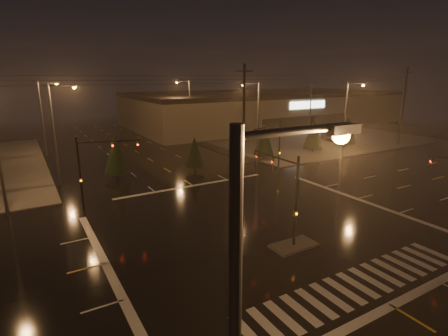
% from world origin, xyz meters
% --- Properties ---
extents(ground, '(140.00, 140.00, 0.00)m').
position_xyz_m(ground, '(0.00, 0.00, 0.00)').
color(ground, black).
rests_on(ground, ground).
extents(sidewalk_ne, '(36.00, 36.00, 0.12)m').
position_xyz_m(sidewalk_ne, '(30.00, 30.00, 0.06)').
color(sidewalk_ne, '#4A4842').
rests_on(sidewalk_ne, ground).
extents(median_island, '(3.00, 1.60, 0.15)m').
position_xyz_m(median_island, '(0.00, -4.00, 0.07)').
color(median_island, '#4A4842').
rests_on(median_island, ground).
extents(crosswalk, '(15.00, 2.60, 0.01)m').
position_xyz_m(crosswalk, '(0.00, -9.00, 0.01)').
color(crosswalk, beige).
rests_on(crosswalk, ground).
extents(stop_bar_near, '(16.00, 0.50, 0.01)m').
position_xyz_m(stop_bar_near, '(0.00, -11.00, 0.01)').
color(stop_bar_near, beige).
rests_on(stop_bar_near, ground).
extents(stop_bar_far, '(16.00, 0.50, 0.01)m').
position_xyz_m(stop_bar_far, '(0.00, 11.00, 0.01)').
color(stop_bar_far, beige).
rests_on(stop_bar_far, ground).
extents(parking_lot, '(50.00, 24.00, 0.08)m').
position_xyz_m(parking_lot, '(35.00, 28.00, 0.04)').
color(parking_lot, black).
rests_on(parking_lot, ground).
extents(retail_building, '(60.20, 28.30, 7.20)m').
position_xyz_m(retail_building, '(35.00, 45.99, 3.84)').
color(retail_building, '#6B5F4C').
rests_on(retail_building, ground).
extents(signal_mast_median, '(0.25, 4.59, 6.00)m').
position_xyz_m(signal_mast_median, '(0.00, -3.07, 3.75)').
color(signal_mast_median, black).
rests_on(signal_mast_median, ground).
extents(signal_mast_ne, '(4.84, 1.86, 6.00)m').
position_xyz_m(signal_mast_ne, '(9.50, 10.14, 3.79)').
color(signal_mast_ne, black).
rests_on(signal_mast_ne, ground).
extents(signal_mast_nw, '(4.84, 1.86, 6.00)m').
position_xyz_m(signal_mast_nw, '(-9.50, 10.14, 3.79)').
color(signal_mast_nw, black).
rests_on(signal_mast_nw, ground).
extents(streetlight_1, '(2.77, 0.32, 10.00)m').
position_xyz_m(streetlight_1, '(-11.18, 18.00, 5.80)').
color(streetlight_1, '#38383A').
rests_on(streetlight_1, ground).
extents(streetlight_2, '(2.77, 0.32, 10.00)m').
position_xyz_m(streetlight_2, '(-11.18, 34.00, 5.80)').
color(streetlight_2, '#38383A').
rests_on(streetlight_2, ground).
extents(streetlight_3, '(2.77, 0.32, 10.00)m').
position_xyz_m(streetlight_3, '(11.18, 16.00, 5.80)').
color(streetlight_3, '#38383A').
rests_on(streetlight_3, ground).
extents(streetlight_4, '(2.77, 0.32, 10.00)m').
position_xyz_m(streetlight_4, '(11.18, 36.00, 5.80)').
color(streetlight_4, '#38383A').
rests_on(streetlight_4, ground).
extents(streetlight_6, '(0.32, 2.77, 10.00)m').
position_xyz_m(streetlight_6, '(22.00, 11.18, 5.80)').
color(streetlight_6, '#38383A').
rests_on(streetlight_6, ground).
extents(utility_pole_1, '(2.20, 0.32, 12.00)m').
position_xyz_m(utility_pole_1, '(8.00, 14.00, 6.13)').
color(utility_pole_1, black).
rests_on(utility_pole_1, ground).
extents(utility_pole_2, '(2.20, 0.32, 12.00)m').
position_xyz_m(utility_pole_2, '(38.00, 14.00, 6.13)').
color(utility_pole_2, black).
rests_on(utility_pole_2, ground).
extents(conifer_0, '(2.61, 2.61, 4.78)m').
position_xyz_m(conifer_0, '(12.83, 16.43, 2.74)').
color(conifer_0, black).
rests_on(conifer_0, ground).
extents(conifer_1, '(2.73, 2.73, 4.96)m').
position_xyz_m(conifer_1, '(21.73, 16.62, 2.83)').
color(conifer_1, black).
rests_on(conifer_1, ground).
extents(conifer_2, '(2.80, 2.80, 5.07)m').
position_xyz_m(conifer_2, '(28.59, 16.41, 2.88)').
color(conifer_2, black).
rests_on(conifer_2, ground).
extents(conifer_3, '(2.64, 2.64, 4.83)m').
position_xyz_m(conifer_3, '(-5.92, 17.29, 2.76)').
color(conifer_3, black).
rests_on(conifer_3, ground).
extents(conifer_4, '(2.16, 2.16, 4.07)m').
position_xyz_m(conifer_4, '(2.49, 15.67, 2.38)').
color(conifer_4, black).
rests_on(conifer_4, ground).
extents(car_parked, '(1.92, 4.62, 1.56)m').
position_xyz_m(car_parked, '(30.45, 20.65, 0.78)').
color(car_parked, black).
rests_on(car_parked, ground).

